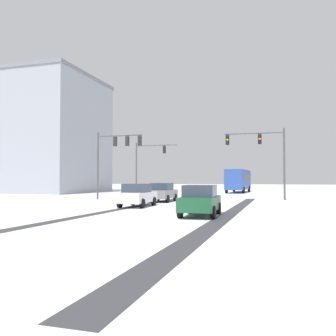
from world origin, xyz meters
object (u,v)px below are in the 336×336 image
Objects in this scene: traffic_signal_far_left at (147,160)px; traffic_signal_near_right at (263,149)px; car_grey_lead at (162,192)px; car_dark_green_third at (200,200)px; bus_oncoming at (239,179)px; traffic_signal_near_left at (115,150)px; office_building_far_left_block at (32,136)px; car_white_second at (137,195)px.

traffic_signal_near_right is at bearing -30.13° from traffic_signal_far_left.
car_dark_green_third is (5.66, -11.16, 0.00)m from car_grey_lead.
traffic_signal_near_right reaches higher than car_grey_lead.
bus_oncoming is (9.63, 13.82, -2.38)m from traffic_signal_far_left.
car_grey_lead is at bearing -98.65° from bus_oncoming.
traffic_signal_near_right is 15.48m from car_dark_green_third.
car_grey_lead is 0.37× the size of bus_oncoming.
traffic_signal_near_left is at bearing -172.12° from traffic_signal_near_right.
traffic_signal_near_right is 9.83m from car_grey_lead.
traffic_signal_far_left is 0.32× the size of office_building_far_left_block.
car_grey_lead is 1.00× the size of car_white_second.
bus_oncoming reaches higher than car_grey_lead.
bus_oncoming is 32.49m from office_building_far_left_block.
car_grey_lead is (-8.32, -3.61, -3.79)m from traffic_signal_near_right.
traffic_signal_far_left reaches higher than bus_oncoming.
traffic_signal_far_left is at bearing 92.53° from traffic_signal_near_left.
car_dark_green_third is at bearing -63.57° from traffic_signal_far_left.
office_building_far_left_block is (-26.96, 23.65, 7.92)m from car_white_second.
office_building_far_left_block is at bearing 143.64° from traffic_signal_near_left.
office_building_far_left_block is (-26.87, 17.61, 7.92)m from car_grey_lead.
car_white_second is (5.38, -7.77, -3.93)m from traffic_signal_near_left.
car_grey_lead is at bearing -64.00° from traffic_signal_far_left.
car_white_second is 31.88m from bus_oncoming.
traffic_signal_near_left is at bearing -111.06° from bus_oncoming.
traffic_signal_near_right reaches higher than car_white_second.
traffic_signal_near_right is at bearing 79.80° from car_dark_green_third.
bus_oncoming is at bearing 92.75° from car_dark_green_third.
traffic_signal_near_left is 1.56× the size of car_dark_green_third.
traffic_signal_far_left is 1.00× the size of traffic_signal_near_left.
office_building_far_left_block is at bearing 138.51° from car_dark_green_third.
car_dark_green_third is (5.58, -5.12, 0.00)m from car_white_second.
bus_oncoming reaches higher than car_white_second.
traffic_signal_near_right is at bearing 49.53° from car_white_second.
traffic_signal_near_left is 13.75m from traffic_signal_near_right.
traffic_signal_near_right is at bearing 7.88° from traffic_signal_near_left.
car_white_second and car_dark_green_third have the same top height.
car_white_second is at bearing -130.47° from traffic_signal_near_right.
traffic_signal_near_left is 6.82m from car_grey_lead.
bus_oncoming is at bearing 14.53° from office_building_far_left_block.
traffic_signal_far_left is 1.56× the size of car_dark_green_third.
bus_oncoming is at bearing 101.39° from traffic_signal_near_right.
bus_oncoming is (9.19, 23.86, -2.75)m from traffic_signal_near_left.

